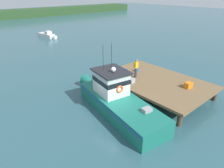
% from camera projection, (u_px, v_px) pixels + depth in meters
% --- Properties ---
extents(ground_plane, '(200.00, 200.00, 0.00)m').
position_uv_depth(ground_plane, '(113.00, 112.00, 15.01)').
color(ground_plane, '#2D5660').
extents(dock, '(6.00, 9.00, 1.20)m').
position_uv_depth(dock, '(155.00, 81.00, 17.42)').
color(dock, '#4C3D2D').
rests_on(dock, ground).
extents(main_fishing_boat, '(3.79, 9.97, 4.80)m').
position_uv_depth(main_fishing_boat, '(116.00, 99.00, 14.81)').
color(main_fishing_boat, '#196B5B').
rests_on(main_fishing_boat, ground).
extents(crate_stack_near_edge, '(0.66, 0.52, 0.46)m').
position_uv_depth(crate_stack_near_edge, '(188.00, 85.00, 15.91)').
color(crate_stack_near_edge, orange).
rests_on(crate_stack_near_edge, dock).
extents(crate_single_by_cleat, '(0.69, 0.57, 0.36)m').
position_uv_depth(crate_single_by_cleat, '(131.00, 81.00, 16.77)').
color(crate_single_by_cleat, '#9E9EA3').
rests_on(crate_single_by_cleat, dock).
extents(crate_single_far, '(0.67, 0.54, 0.42)m').
position_uv_depth(crate_single_far, '(124.00, 72.00, 18.59)').
color(crate_single_far, '#3370B2').
rests_on(crate_single_far, dock).
extents(bait_bucket, '(0.32, 0.32, 0.34)m').
position_uv_depth(bait_bucket, '(137.00, 70.00, 19.12)').
color(bait_bucket, '#2866B2').
rests_on(bait_bucket, dock).
extents(deckhand_by_the_boat, '(0.36, 0.22, 1.63)m').
position_uv_depth(deckhand_by_the_boat, '(136.00, 68.00, 17.59)').
color(deckhand_by_the_boat, '#383842').
rests_on(deckhand_by_the_boat, dock).
extents(moored_boat_outer_mooring, '(1.86, 4.91, 1.23)m').
position_uv_depth(moored_boat_outer_mooring, '(47.00, 35.00, 38.21)').
color(moored_boat_outer_mooring, silver).
rests_on(moored_boat_outer_mooring, ground).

